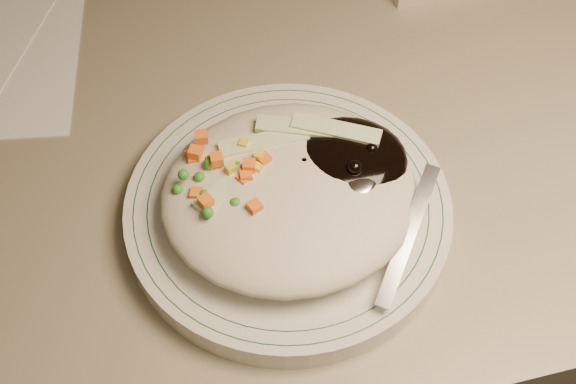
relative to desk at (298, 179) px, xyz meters
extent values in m
cube|color=gray|center=(0.00, 0.00, 0.18)|extent=(1.40, 0.70, 0.04)
cylinder|color=silver|center=(-0.06, -0.18, 0.21)|extent=(0.25, 0.25, 0.02)
torus|color=#144723|center=(-0.06, -0.18, 0.22)|extent=(0.24, 0.24, 0.00)
torus|color=#144723|center=(-0.06, -0.18, 0.22)|extent=(0.22, 0.22, 0.00)
ellipsoid|color=beige|center=(-0.06, -0.19, 0.24)|extent=(0.19, 0.18, 0.04)
ellipsoid|color=black|center=(-0.01, -0.17, 0.25)|extent=(0.10, 0.09, 0.03)
ellipsoid|color=orange|center=(-0.10, -0.17, 0.24)|extent=(0.08, 0.08, 0.02)
sphere|color=black|center=(-0.04, -0.17, 0.25)|extent=(0.01, 0.01, 0.01)
sphere|color=black|center=(-0.01, -0.17, 0.25)|extent=(0.01, 0.01, 0.01)
sphere|color=black|center=(0.01, -0.17, 0.26)|extent=(0.01, 0.01, 0.01)
sphere|color=black|center=(0.00, -0.16, 0.25)|extent=(0.01, 0.01, 0.01)
sphere|color=black|center=(-0.01, -0.19, 0.26)|extent=(0.01, 0.01, 0.01)
sphere|color=black|center=(-0.02, -0.17, 0.25)|extent=(0.01, 0.01, 0.01)
sphere|color=black|center=(0.00, -0.16, 0.25)|extent=(0.01, 0.01, 0.01)
cube|color=orange|center=(-0.10, -0.16, 0.26)|extent=(0.01, 0.01, 0.01)
cube|color=orange|center=(-0.09, -0.18, 0.25)|extent=(0.01, 0.01, 0.01)
cube|color=orange|center=(-0.12, -0.14, 0.26)|extent=(0.01, 0.01, 0.01)
cube|color=orange|center=(-0.08, -0.17, 0.26)|extent=(0.01, 0.01, 0.01)
cube|color=orange|center=(-0.09, -0.18, 0.26)|extent=(0.01, 0.01, 0.01)
cube|color=orange|center=(-0.12, -0.14, 0.25)|extent=(0.01, 0.01, 0.01)
cube|color=orange|center=(-0.11, -0.16, 0.26)|extent=(0.01, 0.01, 0.01)
cube|color=orange|center=(-0.09, -0.18, 0.26)|extent=(0.01, 0.01, 0.01)
cube|color=orange|center=(-0.07, -0.16, 0.26)|extent=(0.01, 0.01, 0.01)
cube|color=orange|center=(-0.11, -0.14, 0.26)|extent=(0.01, 0.01, 0.01)
cube|color=orange|center=(-0.12, -0.19, 0.26)|extent=(0.01, 0.01, 0.01)
cube|color=orange|center=(-0.09, -0.20, 0.26)|extent=(0.01, 0.01, 0.01)
cube|color=orange|center=(-0.12, -0.18, 0.25)|extent=(0.01, 0.01, 0.01)
cube|color=orange|center=(-0.12, -0.14, 0.25)|extent=(0.01, 0.01, 0.01)
sphere|color=#388C28|center=(-0.09, -0.17, 0.25)|extent=(0.01, 0.01, 0.01)
sphere|color=#388C28|center=(-0.12, -0.20, 0.26)|extent=(0.01, 0.01, 0.01)
sphere|color=#388C28|center=(-0.12, -0.17, 0.26)|extent=(0.01, 0.01, 0.01)
sphere|color=#388C28|center=(-0.13, -0.17, 0.26)|extent=(0.01, 0.01, 0.01)
sphere|color=#388C28|center=(-0.09, -0.16, 0.25)|extent=(0.01, 0.01, 0.01)
sphere|color=#388C28|center=(-0.08, -0.19, 0.25)|extent=(0.01, 0.01, 0.01)
sphere|color=#388C28|center=(-0.10, -0.17, 0.25)|extent=(0.01, 0.01, 0.01)
sphere|color=#388C28|center=(-0.11, -0.19, 0.25)|extent=(0.01, 0.01, 0.01)
sphere|color=#388C28|center=(-0.14, -0.17, 0.25)|extent=(0.01, 0.01, 0.01)
sphere|color=#388C28|center=(-0.11, -0.16, 0.26)|extent=(0.01, 0.01, 0.01)
sphere|color=#388C28|center=(-0.11, -0.16, 0.26)|extent=(0.01, 0.01, 0.01)
sphere|color=#388C28|center=(-0.12, -0.18, 0.25)|extent=(0.01, 0.01, 0.01)
sphere|color=#388C28|center=(-0.10, -0.20, 0.26)|extent=(0.01, 0.01, 0.01)
sphere|color=#388C28|center=(-0.07, -0.15, 0.25)|extent=(0.01, 0.01, 0.01)
cube|color=yellow|center=(-0.09, -0.16, 0.25)|extent=(0.01, 0.01, 0.01)
cube|color=yellow|center=(-0.08, -0.17, 0.26)|extent=(0.01, 0.01, 0.01)
cube|color=yellow|center=(-0.10, -0.16, 0.25)|extent=(0.01, 0.01, 0.01)
cube|color=yellow|center=(-0.10, -0.17, 0.26)|extent=(0.01, 0.01, 0.01)
cube|color=yellow|center=(-0.10, -0.17, 0.25)|extent=(0.01, 0.01, 0.01)
cube|color=yellow|center=(-0.07, -0.16, 0.26)|extent=(0.01, 0.01, 0.01)
cube|color=yellow|center=(-0.08, -0.15, 0.26)|extent=(0.01, 0.01, 0.01)
cube|color=yellow|center=(-0.09, -0.17, 0.25)|extent=(0.01, 0.01, 0.01)
cube|color=#B2D18C|center=(-0.07, -0.15, 0.26)|extent=(0.07, 0.02, 0.00)
cube|color=#B2D18C|center=(-0.04, -0.14, 0.26)|extent=(0.07, 0.04, 0.00)
cube|color=#B2D18C|center=(-0.10, -0.18, 0.26)|extent=(0.07, 0.05, 0.00)
cube|color=#B2D18C|center=(-0.01, -0.15, 0.26)|extent=(0.07, 0.05, 0.00)
ellipsoid|color=silver|center=(-0.01, -0.19, 0.25)|extent=(0.06, 0.06, 0.01)
cube|color=silver|center=(0.02, -0.24, 0.24)|extent=(0.08, 0.10, 0.03)
camera|label=1|loc=(-0.14, -0.52, 0.72)|focal=50.00mm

